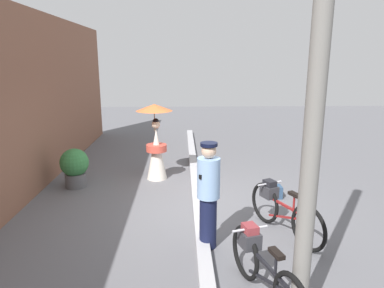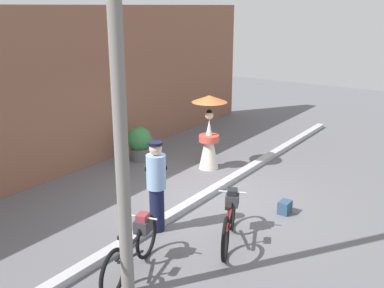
{
  "view_description": "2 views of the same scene",
  "coord_description": "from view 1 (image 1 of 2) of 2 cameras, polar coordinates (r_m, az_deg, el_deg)",
  "views": [
    {
      "loc": [
        -6.38,
        0.3,
        2.79
      ],
      "look_at": [
        0.02,
        0.11,
        1.25
      ],
      "focal_mm": 32.57,
      "sensor_mm": 36.0,
      "label": 1
    },
    {
      "loc": [
        -7.05,
        -4.71,
        3.83
      ],
      "look_at": [
        0.18,
        0.38,
        1.08
      ],
      "focal_mm": 41.85,
      "sensor_mm": 36.0,
      "label": 2
    }
  ],
  "objects": [
    {
      "name": "ground_plane",
      "position": [
        6.97,
        0.95,
        -10.03
      ],
      "size": [
        30.0,
        30.0,
        0.0
      ],
      "primitive_type": "plane",
      "color": "slate"
    },
    {
      "name": "building_wall",
      "position": [
        7.23,
        -28.87,
        5.0
      ],
      "size": [
        14.0,
        0.4,
        3.85
      ],
      "primitive_type": "cube",
      "color": "brown",
      "rests_on": "ground_plane"
    },
    {
      "name": "sidewalk_curb",
      "position": [
        6.95,
        0.95,
        -9.58
      ],
      "size": [
        14.0,
        0.2,
        0.12
      ],
      "primitive_type": "cube",
      "color": "#B2B2B7",
      "rests_on": "ground_plane"
    },
    {
      "name": "bicycle_near_officer",
      "position": [
        5.98,
        14.48,
        -10.23
      ],
      "size": [
        1.63,
        0.79,
        0.81
      ],
      "color": "black",
      "rests_on": "ground_plane"
    },
    {
      "name": "bicycle_far_side",
      "position": [
        4.43,
        11.45,
        -19.14
      ],
      "size": [
        1.73,
        0.63,
        0.8
      ],
      "color": "black",
      "rests_on": "ground_plane"
    },
    {
      "name": "person_officer",
      "position": [
        5.21,
        2.7,
        -8.02
      ],
      "size": [
        0.34,
        0.34,
        1.64
      ],
      "color": "#141938",
      "rests_on": "ground_plane"
    },
    {
      "name": "person_with_parasol",
      "position": [
        8.28,
        -5.92,
        0.52
      ],
      "size": [
        0.85,
        0.85,
        1.8
      ],
      "color": "silver",
      "rests_on": "ground_plane"
    },
    {
      "name": "potted_plant_by_door",
      "position": [
        8.23,
        -18.56,
        -3.44
      ],
      "size": [
        0.64,
        0.63,
        0.88
      ],
      "color": "#59595B",
      "rests_on": "ground_plane"
    },
    {
      "name": "backpack_on_pavement",
      "position": [
        7.53,
        13.7,
        -7.52
      ],
      "size": [
        0.27,
        0.2,
        0.25
      ],
      "color": "navy",
      "rests_on": "ground_plane"
    },
    {
      "name": "utility_pole",
      "position": [
        3.42,
        19.53,
        6.22
      ],
      "size": [
        0.18,
        0.18,
        4.8
      ],
      "primitive_type": "cylinder",
      "color": "slate",
      "rests_on": "ground_plane"
    }
  ]
}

